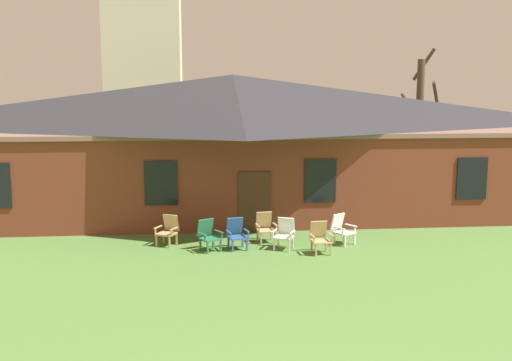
{
  "coord_description": "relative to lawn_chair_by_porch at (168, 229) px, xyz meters",
  "views": [
    {
      "loc": [
        -1.41,
        -6.37,
        4.99
      ],
      "look_at": [
        -0.0,
        8.43,
        2.64
      ],
      "focal_mm": 42.02,
      "sensor_mm": 36.0,
      "label": 1
    }
  ],
  "objects": [
    {
      "name": "brick_building",
      "position": [
        2.43,
        6.44,
        2.28
      ],
      "size": [
        22.62,
        10.4,
        5.46
      ],
      "color": "brown",
      "rests_on": "ground"
    },
    {
      "name": "lawn_chair_right_end",
      "position": [
        3.61,
        -0.79,
        0.0
      ],
      "size": [
        0.8,
        0.84,
        0.96
      ],
      "color": "silver",
      "rests_on": "ground"
    },
    {
      "name": "lawn_chair_left_end",
      "position": [
        2.12,
        -0.66,
        0.0
      ],
      "size": [
        0.73,
        0.78,
        0.96
      ],
      "color": "#2D5693",
      "rests_on": "ground"
    },
    {
      "name": "lawn_chair_under_eave",
      "position": [
        5.5,
        -0.38,
        0.0
      ],
      "size": [
        0.85,
        0.87,
        0.96
      ],
      "color": "white",
      "rests_on": "ground"
    },
    {
      "name": "lawn_chair_by_porch",
      "position": [
        0.0,
        0.0,
        0.0
      ],
      "size": [
        0.82,
        0.85,
        0.96
      ],
      "color": "tan",
      "rests_on": "ground"
    },
    {
      "name": "dome_tower",
      "position": [
        -2.51,
        22.01,
        8.26
      ],
      "size": [
        5.18,
        5.18,
        19.16
      ],
      "color": "beige",
      "rests_on": "ground"
    },
    {
      "name": "lawn_chair_middle",
      "position": [
        3.1,
        0.12,
        0.0
      ],
      "size": [
        0.7,
        0.74,
        0.96
      ],
      "color": "tan",
      "rests_on": "ground"
    },
    {
      "name": "lawn_chair_far_side",
      "position": [
        4.6,
        -1.38,
        0.0
      ],
      "size": [
        0.69,
        0.72,
        0.96
      ],
      "color": "tan",
      "rests_on": "ground"
    },
    {
      "name": "lawn_chair_near_door",
      "position": [
        1.25,
        -0.77,
        0.0
      ],
      "size": [
        0.83,
        0.86,
        0.96
      ],
      "color": "#28704C",
      "rests_on": "ground"
    },
    {
      "name": "bare_tree_beside_building",
      "position": [
        11.7,
        9.65,
        2.9
      ],
      "size": [
        2.14,
        1.94,
        6.81
      ],
      "color": "brown",
      "rests_on": "ground"
    }
  ]
}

